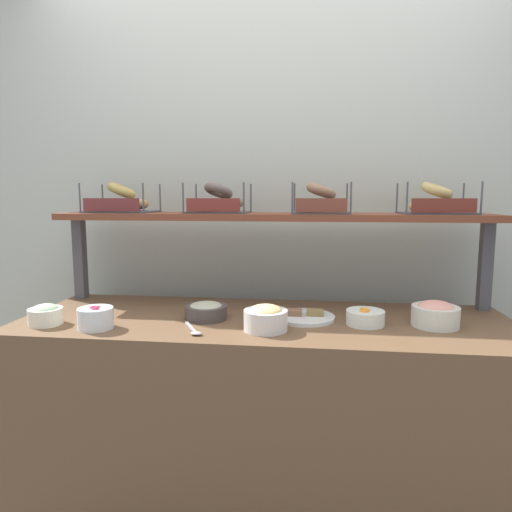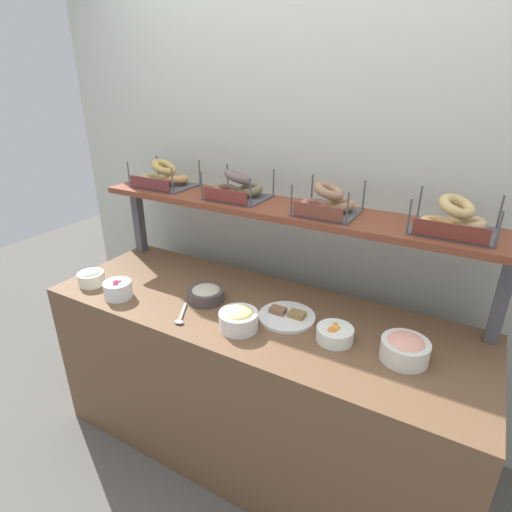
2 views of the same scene
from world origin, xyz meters
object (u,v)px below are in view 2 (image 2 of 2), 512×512
Objects in this scene: bowl_tuna_salad at (206,294)px; serving_plate_white at (287,316)px; bowl_egg_salad at (238,318)px; bagel_basket_poppy at (238,188)px; bowl_beet_salad at (118,289)px; serving_spoon_near_plate at (181,317)px; bowl_lox_spread at (405,348)px; bagel_basket_plain at (453,221)px; bagel_basket_everything at (327,203)px; bagel_basket_sesame at (164,178)px; bowl_scallion_spread at (91,277)px; bowl_fruit_salad at (335,334)px.

bowl_tuna_salad reaches higher than serving_plate_white.
bowl_tuna_salad is at bearing 154.11° from bowl_egg_salad.
bagel_basket_poppy reaches higher than serving_plate_white.
serving_spoon_near_plate is (0.39, -0.00, -0.04)m from bowl_beet_salad.
serving_spoon_near_plate is (-0.00, -0.19, -0.03)m from bowl_tuna_salad.
bagel_basket_plain is (0.06, 0.31, 0.43)m from bowl_lox_spread.
serving_plate_white is (0.14, 0.18, -0.04)m from bowl_egg_salad.
serving_plate_white is at bearing -32.56° from bagel_basket_poppy.
bowl_lox_spread is at bearing -101.15° from bagel_basket_plain.
bowl_tuna_salad is (-0.92, -0.01, -0.01)m from bowl_lox_spread.
bagel_basket_plain is (1.37, 0.50, 0.43)m from bowl_beet_salad.
bagel_basket_everything is at bearing 29.41° from bowl_beet_salad.
bowl_egg_salad is at bearing 5.25° from bowl_beet_salad.
bagel_basket_sesame is 1.03× the size of bagel_basket_plain.
bowl_egg_salad reaches higher than bowl_scallion_spread.
bowl_beet_salad is 0.39m from serving_spoon_near_plate.
bagel_basket_sesame is at bearing 167.52° from bowl_lox_spread.
bagel_basket_plain is (1.48, -0.01, -0.00)m from bagel_basket_sesame.
bagel_basket_plain reaches higher than bowl_scallion_spread.
bowl_beet_salad reaches higher than serving_spoon_near_plate.
bagel_basket_plain reaches higher than bagel_basket_everything.
bowl_beet_salad is at bearing -78.52° from bagel_basket_sesame.
bagel_basket_sesame is at bearing 179.79° from bagel_basket_plain.
bagel_basket_plain is at bearing 31.69° from bowl_egg_salad.
bagel_basket_plain is at bearing 20.14° from bowl_beet_salad.
bagel_basket_everything is at bearing 64.09° from bowl_egg_salad.
serving_plate_white is 0.79m from bagel_basket_plain.
bowl_lox_spread is 0.63× the size of bagel_basket_poppy.
bowl_egg_salad is 0.95m from bagel_basket_plain.
bagel_basket_everything is (1.09, 0.46, 0.44)m from bowl_scallion_spread.
serving_spoon_near_plate is at bearing -0.32° from bowl_beet_salad.
bowl_egg_salad is (0.65, 0.06, 0.01)m from bowl_beet_salad.
bagel_basket_plain is at bearing 27.20° from serving_spoon_near_plate.
bowl_lox_spread is at bearing 3.15° from bowl_fruit_salad.
bagel_basket_sesame is (-1.42, 0.31, 0.43)m from bowl_lox_spread.
bagel_basket_poppy is at bearing 177.83° from bagel_basket_everything.
bowl_beet_salad is at bearing -163.47° from serving_plate_white.
bagel_basket_poppy is (-0.01, 0.51, 0.47)m from serving_spoon_near_plate.
serving_spoon_near_plate is (0.61, -0.03, -0.03)m from bowl_scallion_spread.
bowl_beet_salad reaches higher than bowl_tuna_salad.
bowl_scallion_spread is at bearing -141.82° from bagel_basket_poppy.
bowl_beet_salad is (-1.04, -0.18, 0.01)m from bowl_fruit_salad.
serving_spoon_near_plate is 0.69m from bagel_basket_poppy.
bagel_basket_poppy is (-0.27, 0.44, 0.43)m from bowl_egg_salad.
bowl_tuna_salad is 0.57× the size of bagel_basket_plain.
bowl_beet_salad is 1.08m from bagel_basket_everything.
bagel_basket_poppy is (-0.01, 0.32, 0.44)m from bowl_tuna_salad.
bowl_tuna_salad is 0.66× the size of bagel_basket_everything.
bowl_tuna_salad is 0.43m from bowl_beet_salad.
bagel_basket_plain is at bearing 44.20° from bowl_fruit_salad.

